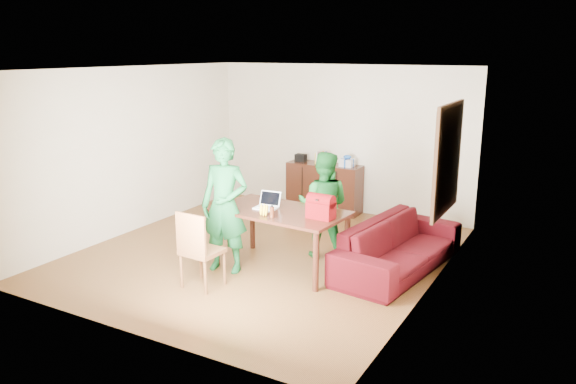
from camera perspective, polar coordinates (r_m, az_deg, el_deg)
The scene contains 10 objects.
room at distance 8.17m, azimuth -2.10°, elevation 2.63°, with size 5.20×5.70×2.90m.
table at distance 7.67m, azimuth -0.73°, elevation -2.63°, with size 1.84×1.12×0.83m.
chair at distance 7.29m, azimuth -8.74°, elevation -7.31°, with size 0.48×0.46×1.01m.
person_near at distance 7.59m, azimuth -6.44°, elevation -1.41°, with size 0.67×0.44×1.83m, color #145C2A.
person_far at distance 8.10m, azimuth 3.62°, elevation -1.34°, with size 0.76×0.59×1.56m, color #145D21.
laptop at distance 7.71m, azimuth -2.27°, elevation -1.38°, with size 0.32×0.24×0.22m.
bananas at distance 7.39m, azimuth -2.48°, elevation -2.19°, with size 0.16×0.10×0.06m, color yellow, non-canonical shape.
bottle at distance 7.30m, azimuth -1.64°, elevation -1.99°, with size 0.05×0.05×0.16m, color #502312.
red_bag at distance 7.26m, azimuth 3.36°, elevation -1.71°, with size 0.35×0.20×0.26m, color maroon.
sofa at distance 7.88m, azimuth 11.18°, elevation -5.39°, with size 2.33×0.91×0.68m, color #400813.
Camera 1 is at (4.17, -6.70, 2.96)m, focal length 35.00 mm.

